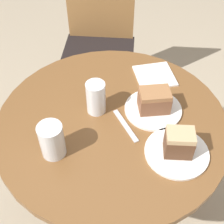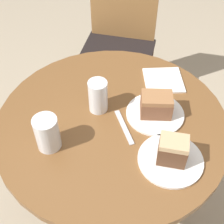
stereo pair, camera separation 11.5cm
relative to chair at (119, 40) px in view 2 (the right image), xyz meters
name	(u,v)px [view 2 (the right image)]	position (x,y,z in m)	size (l,w,h in m)	color
ground_plane	(112,206)	(0.06, -0.84, -0.51)	(8.00, 8.00, 0.00)	tan
table	(112,150)	(0.06, -0.84, 0.01)	(0.88, 0.88, 0.71)	brown
chair	(119,40)	(0.00, 0.00, 0.00)	(0.48, 0.47, 1.00)	olive
plate_near	(155,114)	(0.22, -0.79, 0.21)	(0.22, 0.22, 0.01)	white
plate_far	(170,160)	(0.27, -1.00, 0.21)	(0.22, 0.22, 0.01)	white
cake_slice_near	(156,105)	(0.22, -0.79, 0.26)	(0.12, 0.09, 0.09)	brown
cake_slice_far	(173,150)	(0.27, -1.00, 0.26)	(0.10, 0.08, 0.10)	brown
glass_lemonade	(47,134)	(-0.15, -0.98, 0.26)	(0.08, 0.08, 0.13)	beige
glass_water	(98,98)	(0.00, -0.78, 0.26)	(0.07, 0.07, 0.13)	silver
napkin_stack	(163,80)	(0.25, -0.59, 0.21)	(0.19, 0.19, 0.01)	white
fork	(124,127)	(0.11, -0.87, 0.20)	(0.09, 0.16, 0.00)	silver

